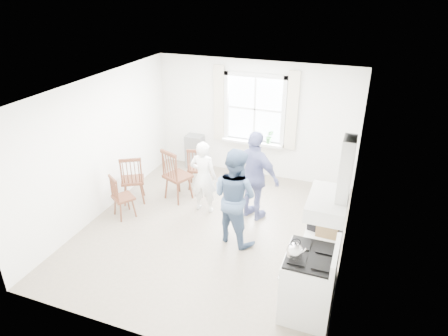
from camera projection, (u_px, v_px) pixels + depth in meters
room_shell at (212, 165)px, 6.67m from camera, size 4.62×5.12×2.64m
window_assembly at (254, 113)px, 8.67m from camera, size 1.88×0.24×1.70m
range_hood at (334, 192)px, 4.62m from camera, size 0.45×0.76×0.94m
shelf_unit at (195, 151)px, 9.47m from camera, size 0.40×0.30×0.80m
gas_stove at (308, 283)px, 5.29m from camera, size 0.68×0.76×1.12m
kettle at (295, 251)px, 5.00m from camera, size 0.21×0.21×0.30m
low_cabinet at (321, 255)px, 5.87m from camera, size 0.50×0.55×0.90m
stereo_stack at (326, 217)px, 5.64m from camera, size 0.48×0.45×0.36m
cardboard_box at (327, 229)px, 5.53m from camera, size 0.30×0.22×0.19m
windsor_chair_a at (197, 164)px, 8.39m from camera, size 0.49×0.49×0.95m
windsor_chair_b at (118, 193)px, 7.40m from camera, size 0.50×0.50×0.87m
windsor_chair_c at (132, 175)px, 7.81m from camera, size 0.59×0.59×1.04m
person_left at (203, 177)px, 7.55m from camera, size 0.54×0.54×1.45m
person_mid at (235, 196)px, 6.63m from camera, size 1.07×1.07×1.70m
person_right at (255, 176)px, 7.27m from camera, size 1.28×1.28×1.72m
potted_plant at (269, 137)px, 8.67m from camera, size 0.20×0.20×0.31m
windsor_chair_d at (173, 170)px, 7.90m from camera, size 0.61×0.61×1.12m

